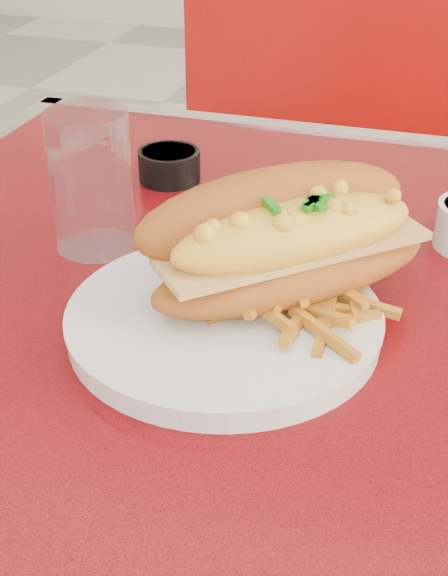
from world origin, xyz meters
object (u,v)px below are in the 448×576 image
(dinner_plate, at_px, (224,320))
(fork, at_px, (299,307))
(diner_table, at_px, (447,462))
(mac_hoagie, at_px, (287,238))
(water_tumbler, at_px, (91,181))
(sauce_cup_left, at_px, (169,164))

(dinner_plate, distance_m, fork, 0.06)
(diner_table, xyz_separation_m, mac_hoagie, (-0.15, -0.03, 0.23))
(dinner_plate, height_order, mac_hoagie, mac_hoagie)
(diner_table, bearing_deg, water_tumbler, 176.52)
(mac_hoagie, xyz_separation_m, sauce_cup_left, (-0.19, 0.22, -0.04))
(sauce_cup_left, xyz_separation_m, water_tumbler, (-0.01, -0.17, 0.05))
(diner_table, bearing_deg, mac_hoagie, -168.58)
(dinner_plate, distance_m, mac_hoagie, 0.08)
(mac_hoagie, distance_m, water_tumbler, 0.20)
(dinner_plate, bearing_deg, mac_hoagie, 54.62)
(diner_table, xyz_separation_m, dinner_plate, (-0.19, -0.08, 0.17))
(diner_table, height_order, mac_hoagie, mac_hoagie)
(fork, bearing_deg, dinner_plate, 92.23)
(diner_table, height_order, dinner_plate, dinner_plate)
(diner_table, xyz_separation_m, sauce_cup_left, (-0.34, 0.19, 0.18))
(water_tumbler, bearing_deg, fork, -20.05)
(dinner_plate, height_order, fork, same)
(diner_table, relative_size, water_tumbler, 9.35)
(mac_hoagie, bearing_deg, water_tumbler, 122.21)
(fork, xyz_separation_m, water_tumbler, (-0.21, 0.08, 0.05))
(diner_table, distance_m, mac_hoagie, 0.27)
(diner_table, height_order, sauce_cup_left, sauce_cup_left)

